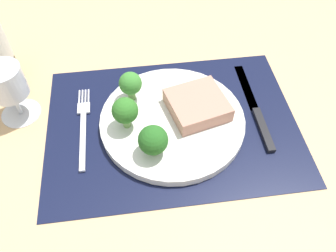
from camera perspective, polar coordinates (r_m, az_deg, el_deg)
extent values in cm
cube|color=tan|center=(66.44, 0.69, -0.54)|extent=(140.00, 110.00, 3.00)
cube|color=black|center=(65.15, 0.71, 0.35)|extent=(46.79, 33.76, 0.30)
cylinder|color=silver|center=(64.41, 0.71, 0.88)|extent=(26.85, 26.85, 1.60)
cube|color=tan|center=(64.18, 4.86, 3.50)|extent=(12.14, 11.94, 2.92)
cylinder|color=#5B8942|center=(66.63, -6.01, 5.22)|extent=(1.43, 1.43, 2.19)
sphere|color=#387A2D|center=(64.56, -6.23, 7.00)|extent=(4.32, 4.32, 4.32)
cylinder|color=#6B994C|center=(58.79, -2.38, -3.93)|extent=(1.76, 1.76, 1.26)
sphere|color=#235B1E|center=(56.52, -2.48, -2.33)|extent=(5.07, 5.07, 5.07)
cylinder|color=#6B994C|center=(62.29, -6.84, 0.71)|extent=(1.36, 1.36, 2.13)
sphere|color=#2D6B23|center=(59.97, -7.11, 2.55)|extent=(4.67, 4.67, 4.67)
cube|color=silver|center=(64.17, -13.87, -2.33)|extent=(1.00, 13.00, 0.50)
cube|color=silver|center=(69.11, -13.74, 2.86)|extent=(2.40, 2.60, 0.40)
cube|color=silver|center=(71.35, -14.40, 4.64)|extent=(0.30, 3.60, 0.35)
cube|color=silver|center=(71.25, -13.93, 4.69)|extent=(0.30, 3.60, 0.35)
cube|color=silver|center=(71.17, -13.45, 4.75)|extent=(0.30, 3.60, 0.35)
cube|color=silver|center=(71.08, -12.98, 4.81)|extent=(0.30, 3.60, 0.35)
cube|color=black|center=(66.05, 15.49, -0.52)|extent=(1.40, 10.00, 0.80)
cube|color=silver|center=(73.19, 12.81, 6.42)|extent=(1.80, 13.00, 0.30)
cylinder|color=silver|center=(72.62, -23.07, 2.01)|extent=(7.45, 7.45, 0.40)
cylinder|color=silver|center=(70.64, -23.79, 3.51)|extent=(0.80, 0.80, 5.35)
cylinder|color=silver|center=(67.02, -25.29, 6.64)|extent=(6.80, 6.80, 5.68)
cylinder|color=tan|center=(68.09, -24.82, 5.66)|extent=(5.98, 5.98, 2.36)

